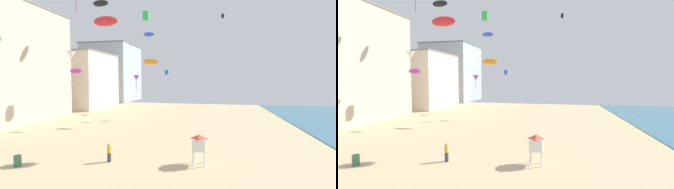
{
  "view_description": "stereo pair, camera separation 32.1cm",
  "coord_description": "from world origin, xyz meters",
  "views": [
    {
      "loc": [
        9.42,
        -8.22,
        7.05
      ],
      "look_at": [
        4.26,
        16.11,
        5.49
      ],
      "focal_mm": 24.39,
      "sensor_mm": 36.0,
      "label": 1
    },
    {
      "loc": [
        9.73,
        -8.15,
        7.05
      ],
      "look_at": [
        4.26,
        16.11,
        5.49
      ],
      "focal_mm": 24.39,
      "sensor_mm": 36.0,
      "label": 2
    }
  ],
  "objects": [
    {
      "name": "kite_black_parafoil",
      "position": [
        -9.89,
        27.9,
        20.02
      ],
      "size": [
        2.77,
        0.77,
        1.08
      ],
      "color": "black"
    },
    {
      "name": "boardwalk_hotel_near",
      "position": [
        -25.87,
        24.2,
        9.85
      ],
      "size": [
        12.26,
        19.28,
        19.69
      ],
      "color": "#C6B29E",
      "rests_on": "ground"
    },
    {
      "name": "kite_blue_box",
      "position": [
        0.4,
        33.16,
        8.52
      ],
      "size": [
        0.56,
        0.56,
        0.87
      ],
      "color": "blue"
    },
    {
      "name": "boardwalk_hotel_mid",
      "position": [
        -25.87,
        45.31,
        7.01
      ],
      "size": [
        15.66,
        15.8,
        14.01
      ],
      "color": "silver",
      "rests_on": "ground"
    },
    {
      "name": "kite_purple_delta",
      "position": [
        -7.24,
        37.85,
        7.56
      ],
      "size": [
        1.34,
        1.34,
        3.05
      ],
      "color": "purple"
    },
    {
      "name": "kite_flyer",
      "position": [
        0.44,
        9.62,
        0.92
      ],
      "size": [
        0.34,
        0.34,
        1.64
      ],
      "rotation": [
        0.0,
        0.0,
        2.75
      ],
      "color": "#383D4C",
      "rests_on": "ground"
    },
    {
      "name": "kite_white_delta",
      "position": [
        -11.54,
        21.81,
        10.75
      ],
      "size": [
        1.3,
        1.3,
        2.95
      ],
      "color": "white"
    },
    {
      "name": "kite_red_parafoil",
      "position": [
        -1.34,
        12.85,
        12.85
      ],
      "size": [
        2.56,
        0.71,
        0.99
      ],
      "color": "red"
    },
    {
      "name": "kite_magenta_parafoil",
      "position": [
        -6.54,
        15.53,
        8.1
      ],
      "size": [
        1.56,
        0.43,
        0.6
      ],
      "color": "#DB3D9E"
    },
    {
      "name": "kite_blue_parafoil",
      "position": [
        -1.02,
        26.52,
        14.21
      ],
      "size": [
        1.79,
        0.5,
        0.7
      ],
      "color": "blue"
    },
    {
      "name": "kite_black_box",
      "position": [
        10.45,
        38.82,
        19.7
      ],
      "size": [
        0.5,
        0.5,
        0.79
      ],
      "color": "black"
    },
    {
      "name": "kite_orange_parafoil",
      "position": [
        -0.86,
        27.08,
        10.0
      ],
      "size": [
        2.56,
        0.71,
        0.99
      ],
      "color": "orange"
    },
    {
      "name": "lifeguard_stand",
      "position": [
        8.08,
        10.59,
        1.84
      ],
      "size": [
        1.1,
        1.1,
        2.55
      ],
      "rotation": [
        0.0,
        0.0,
        -0.15
      ],
      "color": "white",
      "rests_on": "ground"
    },
    {
      "name": "boardwalk_hotel_far",
      "position": [
        -25.87,
        65.24,
        9.54
      ],
      "size": [
        15.62,
        17.23,
        19.07
      ],
      "color": "#ADB7C1",
      "rests_on": "ground"
    },
    {
      "name": "beach_trash_bin",
      "position": [
        -6.46,
        7.13,
        0.45
      ],
      "size": [
        0.56,
        0.56,
        0.9
      ],
      "primitive_type": "cylinder",
      "color": "#3D6B4C",
      "rests_on": "ground"
    },
    {
      "name": "kite_green_box",
      "position": [
        -2.32,
        29.34,
        17.84
      ],
      "size": [
        0.93,
        0.93,
        1.46
      ],
      "color": "green"
    }
  ]
}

